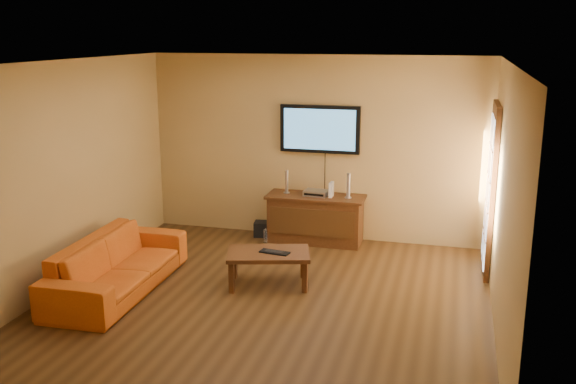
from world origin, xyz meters
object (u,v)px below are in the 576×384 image
(television, at_px, (320,129))
(subwoofer, at_px, (262,229))
(sofa, at_px, (117,256))
(speaker_left, at_px, (287,183))
(game_console, at_px, (331,190))
(keyboard, at_px, (275,252))
(coffee_table, at_px, (269,256))
(av_receiver, at_px, (316,193))
(media_console, at_px, (315,219))
(speaker_right, at_px, (348,187))
(bottle, at_px, (266,236))

(television, distance_m, subwoofer, 1.75)
(sofa, height_order, speaker_left, speaker_left)
(television, xyz_separation_m, game_console, (0.23, -0.24, -0.83))
(speaker_left, distance_m, keyboard, 1.91)
(coffee_table, relative_size, keyboard, 2.95)
(av_receiver, bearing_deg, subwoofer, -177.49)
(subwoofer, bearing_deg, media_console, -13.20)
(speaker_right, distance_m, bottle, 1.42)
(speaker_left, height_order, bottle, speaker_left)
(sofa, bearing_deg, keyboard, -72.87)
(media_console, height_order, av_receiver, av_receiver)
(av_receiver, bearing_deg, coffee_table, -90.68)
(television, xyz_separation_m, speaker_right, (0.48, -0.24, -0.77))
(keyboard, bearing_deg, speaker_right, 71.77)
(speaker_left, relative_size, speaker_right, 0.95)
(media_console, bearing_deg, speaker_right, -1.43)
(sofa, relative_size, speaker_right, 6.10)
(television, xyz_separation_m, coffee_table, (-0.19, -2.00, -1.27))
(television, bearing_deg, av_receiver, -88.54)
(media_console, xyz_separation_m, speaker_left, (-0.45, 0.04, 0.51))
(subwoofer, bearing_deg, speaker_right, -12.24)
(speaker_left, distance_m, bottle, 0.84)
(sofa, height_order, keyboard, sofa)
(speaker_right, xyz_separation_m, bottle, (-1.17, -0.22, -0.77))
(television, height_order, keyboard, television)
(sofa, distance_m, subwoofer, 2.67)
(speaker_right, relative_size, game_console, 1.67)
(media_console, height_order, speaker_left, speaker_left)
(keyboard, bearing_deg, speaker_left, 100.58)
(game_console, height_order, keyboard, game_console)
(sofa, height_order, av_receiver, sofa)
(coffee_table, bearing_deg, speaker_left, 98.17)
(television, bearing_deg, coffee_table, -95.38)
(coffee_table, bearing_deg, game_console, 76.63)
(sofa, relative_size, game_console, 10.20)
(television, height_order, coffee_table, television)
(av_receiver, height_order, subwoofer, av_receiver)
(media_console, distance_m, subwoofer, 0.88)
(speaker_right, xyz_separation_m, game_console, (-0.25, 0.00, -0.06))
(coffee_table, height_order, subwoofer, coffee_table)
(game_console, bearing_deg, keyboard, -98.85)
(coffee_table, bearing_deg, av_receiver, 83.81)
(speaker_right, distance_m, av_receiver, 0.49)
(speaker_left, bearing_deg, speaker_right, -3.25)
(speaker_left, relative_size, bottle, 1.59)
(television, height_order, bottle, television)
(speaker_left, relative_size, game_console, 1.60)
(sofa, height_order, game_console, game_console)
(media_console, distance_m, coffee_table, 1.78)
(coffee_table, height_order, speaker_right, speaker_right)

